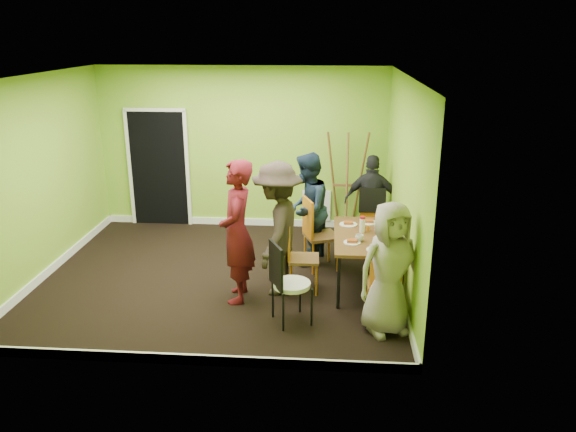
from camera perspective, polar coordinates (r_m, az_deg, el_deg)
name	(u,v)px	position (r m, az deg, el deg)	size (l,w,h in m)	color
ground	(221,276)	(8.15, -6.79, -6.07)	(5.00, 5.00, 0.00)	black
room_walls	(218,210)	(7.84, -7.17, 0.65)	(5.04, 4.54, 2.82)	#8BBB30
dining_table	(368,239)	(7.61, 8.11, -2.28)	(0.90, 1.50, 0.75)	black
chair_left_far	(316,230)	(8.13, 2.83, -1.41)	(0.57, 0.57, 1.08)	orange
chair_left_near	(298,252)	(7.48, 0.99, -3.70)	(0.42, 0.41, 0.97)	orange
chair_back_end	(372,207)	(8.93, 8.55, 0.94)	(0.42, 0.49, 1.01)	orange
chair_front_end	(385,279)	(6.80, 9.80, -6.35)	(0.40, 0.41, 0.97)	orange
chair_bentwood	(286,279)	(6.65, -0.18, -6.45)	(0.54, 0.53, 1.03)	black
easel	(347,183)	(9.62, 5.98, 3.35)	(0.71, 0.67, 1.78)	brown
plate_near_left	(348,224)	(7.94, 6.15, -0.85)	(0.25, 0.25, 0.01)	white
plate_near_right	(352,242)	(7.28, 6.52, -2.69)	(0.22, 0.22, 0.01)	white
plate_far_back	(369,222)	(8.05, 8.18, -0.66)	(0.24, 0.24, 0.01)	white
plate_far_front	(377,250)	(7.08, 9.05, -3.41)	(0.27, 0.27, 0.01)	white
plate_wall_back	(383,230)	(7.79, 9.59, -1.40)	(0.22, 0.22, 0.01)	white
plate_wall_front	(382,238)	(7.49, 9.55, -2.22)	(0.21, 0.21, 0.01)	white
thermos	(362,225)	(7.64, 7.55, -0.96)	(0.07, 0.07, 0.20)	white
blue_bottle	(392,237)	(7.23, 10.50, -2.15)	(0.08, 0.08, 0.22)	#1822B6
orange_bottle	(368,228)	(7.73, 8.12, -1.23)	(0.04, 0.04, 0.07)	orange
glass_mid	(362,224)	(7.83, 7.51, -0.82)	(0.06, 0.06, 0.10)	black
glass_back	(379,223)	(7.93, 9.26, -0.68)	(0.07, 0.07, 0.10)	black
glass_front	(375,243)	(7.16, 8.86, -2.75)	(0.07, 0.07, 0.10)	black
cup_a	(359,238)	(7.33, 7.27, -2.24)	(0.11, 0.11, 0.09)	white
cup_b	(378,228)	(7.70, 9.17, -1.26)	(0.11, 0.11, 0.10)	white
person_standing	(237,232)	(7.13, -5.20, -1.61)	(0.68, 0.45, 1.86)	#540E16
person_left_far	(307,209)	(8.28, 1.93, 0.69)	(0.82, 0.64, 1.68)	#152436
person_left_near	(277,229)	(7.33, -1.08, -1.31)	(1.15, 0.66, 1.78)	#2D231E
person_back_end	(372,201)	(9.07, 8.53, 1.48)	(0.88, 0.37, 1.51)	black
person_front_end	(390,269)	(6.48, 10.28, -5.30)	(0.77, 0.50, 1.58)	gray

